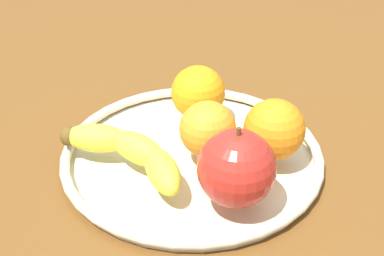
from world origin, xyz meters
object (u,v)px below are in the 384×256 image
object	(u,v)px
fruit_bowl	(192,155)
apple	(237,168)
orange_center	(198,93)
banana	(129,151)
orange_back_right	(274,129)
orange_front_left	(208,129)

from	to	relation	value
fruit_bowl	apple	xyz separation A→B (cm)	(-9.81, 2.03, 4.94)
orange_center	banana	bearing A→B (deg)	104.35
fruit_bowl	orange_back_right	size ratio (longest dim) A/B	4.40
banana	orange_front_left	bearing A→B (deg)	-127.97
fruit_bowl	banana	bearing A→B (deg)	73.20
orange_center	orange_back_right	xyz separation A→B (cm)	(-12.02, -1.38, 0.09)
apple	banana	bearing A→B (deg)	23.69
orange_front_left	orange_center	xyz separation A→B (cm)	(7.03, -4.24, 0.15)
fruit_bowl	orange_front_left	xyz separation A→B (cm)	(-1.62, -1.01, 4.16)
orange_front_left	orange_back_right	distance (cm)	7.52
fruit_bowl	orange_back_right	world-z (taller)	orange_back_right
orange_back_right	fruit_bowl	bearing A→B (deg)	45.08
orange_front_left	orange_center	distance (cm)	8.21
apple	orange_center	world-z (taller)	apple
banana	apple	size ratio (longest dim) A/B	2.01
apple	orange_center	xyz separation A→B (cm)	(15.22, -7.27, -0.63)
orange_front_left	orange_center	size ratio (longest dim) A/B	0.96
orange_front_left	apple	bearing A→B (deg)	159.69
apple	orange_back_right	world-z (taller)	apple
apple	orange_center	bearing A→B (deg)	-25.54
apple	orange_back_right	xyz separation A→B (cm)	(3.20, -8.65, -0.53)
apple	orange_center	size ratio (longest dim) A/B	1.30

